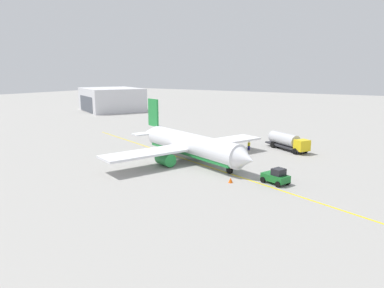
{
  "coord_description": "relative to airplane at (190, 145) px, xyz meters",
  "views": [
    {
      "loc": [
        31.75,
        -49.31,
        14.95
      ],
      "look_at": [
        0.0,
        0.0,
        3.0
      ],
      "focal_mm": 33.56,
      "sensor_mm": 36.0,
      "label": 1
    }
  ],
  "objects": [
    {
      "name": "pushback_tug",
      "position": [
        16.59,
        -4.29,
        -1.68
      ],
      "size": [
        4.07,
        3.33,
        2.2
      ],
      "color": "#196B28",
      "rests_on": "ground"
    },
    {
      "name": "taxi_line_marking",
      "position": [
        0.45,
        -0.16,
        -2.68
      ],
      "size": [
        69.99,
        25.88,
        0.01
      ],
      "primitive_type": "cube",
      "rotation": [
        0.0,
        0.0,
        -0.35
      ],
      "color": "yellow",
      "rests_on": "ground"
    },
    {
      "name": "safety_cone_nose",
      "position": [
        11.23,
        -7.18,
        -2.34
      ],
      "size": [
        0.63,
        0.63,
        0.7
      ],
      "primitive_type": "cone",
      "color": "#F2590F",
      "rests_on": "ground"
    },
    {
      "name": "distant_hangar",
      "position": [
        -68.43,
        49.77,
        1.61
      ],
      "size": [
        30.21,
        28.11,
        8.6
      ],
      "color": "silver",
      "rests_on": "ground"
    },
    {
      "name": "refueling_worker",
      "position": [
        4.86,
        13.23,
        -1.87
      ],
      "size": [
        0.38,
        0.53,
        1.71
      ],
      "color": "navy",
      "rests_on": "ground"
    },
    {
      "name": "ground_plane",
      "position": [
        0.45,
        -0.16,
        -2.69
      ],
      "size": [
        400.0,
        400.0,
        0.0
      ],
      "primitive_type": "plane",
      "color": "#9E9B96"
    },
    {
      "name": "airplane",
      "position": [
        0.0,
        0.0,
        0.0
      ],
      "size": [
        28.35,
        30.51,
        9.74
      ],
      "color": "white",
      "rests_on": "ground"
    },
    {
      "name": "fuel_tanker",
      "position": [
        11.01,
        17.38,
        -0.96
      ],
      "size": [
        10.01,
        7.43,
        3.15
      ],
      "color": "#2D2D33",
      "rests_on": "ground"
    }
  ]
}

